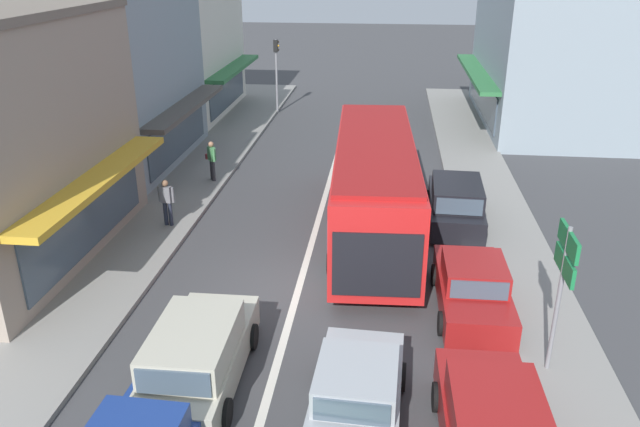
{
  "coord_description": "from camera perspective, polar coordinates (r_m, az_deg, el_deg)",
  "views": [
    {
      "loc": [
        2.32,
        -15.21,
        8.82
      ],
      "look_at": [
        0.31,
        2.73,
        1.2
      ],
      "focal_mm": 35.0,
      "sensor_mm": 36.0,
      "label": 1
    }
  ],
  "objects": [
    {
      "name": "traffic_light_downstreet",
      "position": [
        36.78,
        -4.01,
        13.5
      ],
      "size": [
        0.33,
        0.24,
        4.2
      ],
      "color": "gray",
      "rests_on": "ground"
    },
    {
      "name": "parked_wagon_kerb_third",
      "position": [
        22.12,
        12.29,
        0.93
      ],
      "size": [
        2.06,
        4.56,
        1.58
      ],
      "color": "black",
      "rests_on": "ground"
    },
    {
      "name": "sidewalk_left",
      "position": [
        24.69,
        -15.76,
        1.24
      ],
      "size": [
        5.2,
        44.0,
        0.14
      ],
      "primitive_type": "cube",
      "color": "gray",
      "rests_on": "ground"
    },
    {
      "name": "shopfront_far_end",
      "position": [
        37.47,
        -13.59,
        14.35
      ],
      "size": [
        7.52,
        9.35,
        7.31
      ],
      "color": "silver",
      "rests_on": "ground"
    },
    {
      "name": "wagon_adjacent_lane_lead",
      "position": [
        14.06,
        -11.09,
        -12.64
      ],
      "size": [
        1.97,
        4.52,
        1.58
      ],
      "color": "#B7B29E",
      "rests_on": "ground"
    },
    {
      "name": "kerb_right",
      "position": [
        23.27,
        15.5,
        -0.1
      ],
      "size": [
        2.8,
        44.0,
        0.12
      ],
      "primitive_type": "cube",
      "color": "gray",
      "rests_on": "ground"
    },
    {
      "name": "parked_sedan_kerb_second",
      "position": [
        16.93,
        13.76,
        -6.64
      ],
      "size": [
        1.94,
        4.22,
        1.47
      ],
      "color": "maroon",
      "rests_on": "ground"
    },
    {
      "name": "ground_plane",
      "position": [
        17.73,
        -1.99,
        -6.95
      ],
      "size": [
        140.0,
        140.0,
        0.0
      ],
      "primitive_type": "plane",
      "color": "#3F3F42"
    },
    {
      "name": "directional_road_sign",
      "position": [
        14.1,
        21.44,
        -4.52
      ],
      "size": [
        0.1,
        1.4,
        3.6
      ],
      "color": "gray",
      "rests_on": "ground"
    },
    {
      "name": "city_bus",
      "position": [
        20.55,
        5.0,
        3.07
      ],
      "size": [
        3.08,
        10.95,
        3.23
      ],
      "color": "red",
      "rests_on": "ground"
    },
    {
      "name": "lane_centre_line",
      "position": [
        21.26,
        -0.45,
        -1.61
      ],
      "size": [
        0.2,
        28.0,
        0.01
      ],
      "primitive_type": "cube",
      "color": "silver",
      "rests_on": "ground"
    },
    {
      "name": "pedestrian_with_handbag_near",
      "position": [
        25.72,
        -9.88,
        5.0
      ],
      "size": [
        0.53,
        0.57,
        1.63
      ],
      "color": "#333338",
      "rests_on": "sidewalk_left"
    },
    {
      "name": "sedan_adjacent_lane_trail",
      "position": [
        12.85,
        3.35,
        -16.54
      ],
      "size": [
        2.03,
        4.27,
        1.47
      ],
      "color": "#9EA3A8",
      "rests_on": "ground"
    },
    {
      "name": "building_right_far",
      "position": [
        36.5,
        21.69,
        15.19
      ],
      "size": [
        9.12,
        12.58,
        9.81
      ],
      "color": "#84939E",
      "rests_on": "ground"
    },
    {
      "name": "pedestrian_browsing_midblock",
      "position": [
        21.66,
        -13.84,
        1.23
      ],
      "size": [
        0.57,
        0.26,
        1.63
      ],
      "color": "#232838",
      "rests_on": "sidewalk_left"
    },
    {
      "name": "shopfront_mid_block",
      "position": [
        28.7,
        -20.02,
        12.52
      ],
      "size": [
        7.94,
        9.02,
        8.64
      ],
      "color": "#84939E",
      "rests_on": "ground"
    }
  ]
}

